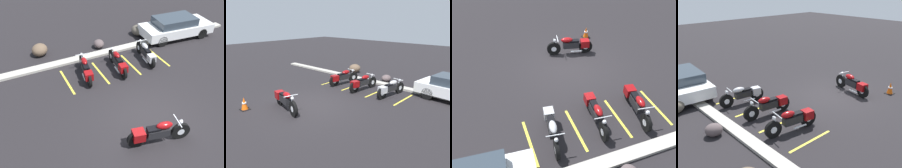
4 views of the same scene
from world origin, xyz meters
The scene contains 13 objects.
ground centered at (0.00, 0.00, 0.00)m, with size 60.00×60.00×0.00m, color black.
motorcycle_maroon_featured centered at (-0.53, -1.09, 0.49)m, with size 2.33×0.87×0.93m.
parked_bike_0 centered at (-1.23, 3.79, 0.48)m, with size 0.76×2.30×0.91m.
parked_bike_1 centered at (0.45, 3.65, 0.48)m, with size 0.66×2.28×0.90m.
parked_bike_2 centered at (2.19, 3.82, 0.47)m, with size 0.71×2.22×0.88m.
car_white centered at (5.30, 5.48, 0.68)m, with size 4.43×2.15×1.29m.
concrete_curb centered at (0.00, 5.53, 0.06)m, with size 18.00×0.50×0.12m, color #A8A399.
landscape_rock_0 centered at (0.54, 6.26, 0.24)m, with size 0.66×0.59×0.48m, color #544647.
traffic_cone centered at (-1.92, -2.43, 0.29)m, with size 0.40×0.40×0.62m.
stall_line_0 centered at (-2.19, 3.86, 0.00)m, with size 0.10×2.10×0.00m, color gold.
stall_line_1 centered at (-0.45, 3.86, 0.00)m, with size 0.10×2.10×0.00m, color gold.
stall_line_2 centered at (1.29, 3.86, 0.00)m, with size 0.10×2.10×0.00m, color gold.
stall_line_3 centered at (3.02, 3.86, 0.00)m, with size 0.10×2.10×0.00m, color gold.
Camera 4 is at (-7.72, 9.91, 5.39)m, focal length 42.00 mm.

